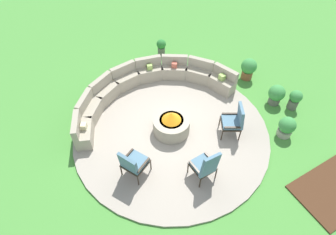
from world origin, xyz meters
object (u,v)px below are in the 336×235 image
Objects in this scene: potted_plant_1 at (287,126)px; potted_plant_3 at (161,46)px; potted_plant_0 at (276,94)px; lounge_chair_front_right at (205,166)px; fire_pit at (171,124)px; lounge_chair_front_left at (133,163)px; potted_plant_4 at (295,99)px; lounge_chair_back_left at (234,120)px; potted_plant_2 at (249,68)px; curved_stone_bench at (146,87)px.

potted_plant_1 reaches higher than potted_plant_3.
lounge_chair_front_right is at bearing -161.75° from potted_plant_0.
fire_pit reaches higher than potted_plant_0.
lounge_chair_front_left reaches higher than potted_plant_4.
fire_pit is 1.81m from lounge_chair_back_left.
lounge_chair_back_left is 1.58m from potted_plant_1.
potted_plant_4 is (3.91, -1.05, 0.02)m from fire_pit.
potted_plant_0 is at bearing -92.23° from potted_plant_2.
potted_plant_2 is at bearing 13.05° from fire_pit.
curved_stone_bench reaches higher than potted_plant_1.
potted_plant_4 is at bearing -64.36° from potted_plant_3.
potted_plant_3 is (-1.95, 2.79, -0.09)m from potted_plant_2.
fire_pit is 1.54× the size of potted_plant_0.
potted_plant_3 is 5.19m from potted_plant_4.
lounge_chair_front_right is (1.52, -0.98, 0.03)m from lounge_chair_front_left.
lounge_chair_back_left reaches higher than potted_plant_3.
fire_pit reaches higher than potted_plant_2.
lounge_chair_front_left is 5.52m from potted_plant_4.
potted_plant_4 is (3.83, -2.85, 0.00)m from curved_stone_bench.
lounge_chair_front_left is 3.11m from lounge_chair_back_left.
potted_plant_0 is at bearing -34.58° from curved_stone_bench.
lounge_chair_front_left reaches higher than potted_plant_2.
fire_pit reaches higher than potted_plant_1.
potted_plant_4 is (3.99, 0.74, -0.24)m from lounge_chair_front_right.
curved_stone_bench is 4.83× the size of lounge_chair_front_right.
potted_plant_4 is at bearing -15.02° from fire_pit.
lounge_chair_front_left is 4.55m from potted_plant_1.
potted_plant_0 is (3.56, -0.60, 0.01)m from fire_pit.
curved_stone_bench is at bearing 57.67° from lounge_chair_back_left.
curved_stone_bench is 7.93× the size of potted_plant_4.
potted_plant_1 is at bearing -90.43° from lounge_chair_back_left.
curved_stone_bench is 4.50m from potted_plant_1.
potted_plant_1 is at bearing -31.46° from fire_pit.
potted_plant_0 is 0.88× the size of potted_plant_2.
potted_plant_1 is 0.85× the size of potted_plant_2.
curved_stone_bench is 8.52× the size of potted_plant_3.
fire_pit is at bearing 89.39° from lounge_chair_front_left.
fire_pit is 0.96× the size of lounge_chair_front_right.
lounge_chair_front_left is at bearing -162.40° from potted_plant_2.
fire_pit is 3.35m from potted_plant_1.
potted_plant_4 is (1.06, 0.70, 0.02)m from potted_plant_1.
potted_plant_2 is (0.06, 1.43, 0.06)m from potted_plant_0.
lounge_chair_back_left is at bearing 149.36° from potted_plant_1.
curved_stone_bench is (0.09, 1.80, 0.02)m from fire_pit.
lounge_chair_front_right is at bearing -179.09° from potted_plant_1.
fire_pit is at bearing 84.86° from lounge_chair_front_right.
curved_stone_bench is 3.65m from potted_plant_2.
potted_plant_1 is (4.45, -0.93, -0.24)m from lounge_chair_front_left.
curved_stone_bench is 8.09× the size of potted_plant_1.
lounge_chair_front_left is 5.47m from potted_plant_2.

